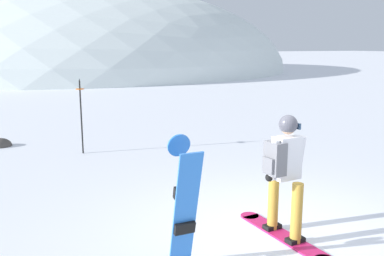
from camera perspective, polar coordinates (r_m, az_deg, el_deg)
name	(u,v)px	position (r m, az deg, el deg)	size (l,w,h in m)	color
ground_plane	(278,238)	(6.09, 11.57, -14.41)	(300.00, 300.00, 0.00)	white
ridge_peak_main	(82,71)	(45.56, -14.75, 7.56)	(42.71, 38.44, 17.30)	white
snowboarder_main	(284,173)	(5.78, 12.45, -6.07)	(0.64, 1.84, 1.71)	#D11E5B
spare_snowboard	(184,203)	(4.91, -1.04, -10.23)	(0.28, 0.44, 1.61)	blue
piste_marker_near	(81,111)	(10.45, -14.89, 2.27)	(0.20, 0.20, 1.84)	black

